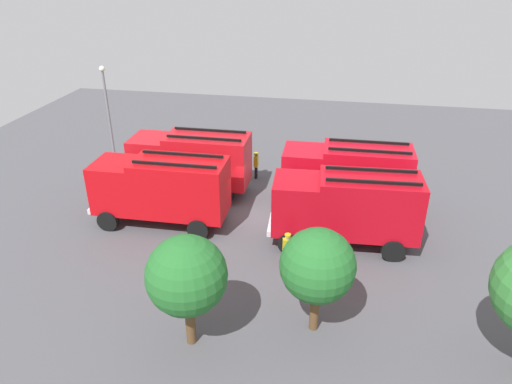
# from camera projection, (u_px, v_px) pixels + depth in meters

# --- Properties ---
(ground_plane) EXTENTS (48.03, 48.03, 0.00)m
(ground_plane) POSITION_uv_depth(u_px,v_px,m) (256.00, 214.00, 26.42)
(ground_plane) COLOR #4C4C51
(fire_truck_0) EXTENTS (7.24, 2.84, 3.88)m
(fire_truck_0) POSITION_uv_depth(u_px,v_px,m) (347.00, 173.00, 26.22)
(fire_truck_0) COLOR red
(fire_truck_0) RESTS_ON ground
(fire_truck_1) EXTENTS (7.21, 2.78, 3.88)m
(fire_truck_1) POSITION_uv_depth(u_px,v_px,m) (191.00, 160.00, 27.94)
(fire_truck_1) COLOR red
(fire_truck_1) RESTS_ON ground
(fire_truck_2) EXTENTS (7.33, 3.09, 3.88)m
(fire_truck_2) POSITION_uv_depth(u_px,v_px,m) (346.00, 206.00, 22.81)
(fire_truck_2) COLOR red
(fire_truck_2) RESTS_ON ground
(fire_truck_3) EXTENTS (7.22, 2.81, 3.88)m
(fire_truck_3) POSITION_uv_depth(u_px,v_px,m) (161.00, 187.00, 24.62)
(fire_truck_3) COLOR red
(fire_truck_3) RESTS_ON ground
(firefighter_0) EXTENTS (0.47, 0.35, 1.77)m
(firefighter_0) POSITION_uv_depth(u_px,v_px,m) (287.00, 249.00, 21.55)
(firefighter_0) COLOR black
(firefighter_0) RESTS_ON ground
(firefighter_1) EXTENTS (0.29, 0.42, 1.76)m
(firefighter_1) POSITION_uv_depth(u_px,v_px,m) (256.00, 164.00, 30.31)
(firefighter_1) COLOR black
(firefighter_1) RESTS_ON ground
(tree_1) EXTENTS (2.80, 2.80, 4.34)m
(tree_1) POSITION_uv_depth(u_px,v_px,m) (318.00, 266.00, 17.08)
(tree_1) COLOR brown
(tree_1) RESTS_ON ground
(tree_2) EXTENTS (2.90, 2.90, 4.50)m
(tree_2) POSITION_uv_depth(u_px,v_px,m) (187.00, 276.00, 16.38)
(tree_2) COLOR brown
(tree_2) RESTS_ON ground
(traffic_cone_0) EXTENTS (0.46, 0.46, 0.66)m
(traffic_cone_0) POSITION_uv_depth(u_px,v_px,m) (278.00, 183.00, 29.24)
(traffic_cone_0) COLOR #F2600C
(traffic_cone_0) RESTS_ON ground
(traffic_cone_1) EXTENTS (0.46, 0.46, 0.66)m
(traffic_cone_1) POSITION_uv_depth(u_px,v_px,m) (376.00, 221.00, 25.09)
(traffic_cone_1) COLOR #F2600C
(traffic_cone_1) RESTS_ON ground
(lamppost) EXTENTS (0.36, 0.36, 6.83)m
(lamppost) POSITION_uv_depth(u_px,v_px,m) (108.00, 110.00, 30.64)
(lamppost) COLOR slate
(lamppost) RESTS_ON ground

